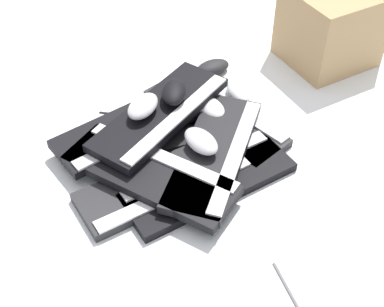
{
  "coord_description": "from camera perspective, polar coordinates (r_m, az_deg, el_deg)",
  "views": [
    {
      "loc": [
        -0.79,
        -0.65,
        0.99
      ],
      "look_at": [
        -0.07,
        0.0,
        0.04
      ],
      "focal_mm": 50.0,
      "sensor_mm": 36.0,
      "label": 1
    }
  ],
  "objects": [
    {
      "name": "cable_1",
      "position": [
        1.42,
        -2.4,
        0.15
      ],
      "size": [
        0.33,
        0.43,
        0.01
      ],
      "color": "black",
      "rests_on": "ground"
    },
    {
      "name": "mouse_4",
      "position": [
        1.69,
        2.23,
        9.16
      ],
      "size": [
        0.13,
        0.1,
        0.04
      ],
      "primitive_type": "ellipsoid",
      "rotation": [
        0.0,
        0.0,
        5.96
      ],
      "color": "black",
      "rests_on": "ground"
    },
    {
      "name": "ground_plane",
      "position": [
        1.42,
        1.99,
        0.11
      ],
      "size": [
        3.2,
        3.2,
        0.0
      ],
      "primitive_type": "plane",
      "color": "silver"
    },
    {
      "name": "keyboard_2",
      "position": [
        1.33,
        -2.89,
        -3.09
      ],
      "size": [
        0.46,
        0.27,
        0.03
      ],
      "color": "#232326",
      "rests_on": "ground"
    },
    {
      "name": "keyboard_1",
      "position": [
        1.46,
        -3.08,
        2.28
      ],
      "size": [
        0.46,
        0.35,
        0.03
      ],
      "color": "black",
      "rests_on": "ground"
    },
    {
      "name": "mouse_5",
      "position": [
        1.6,
        5.01,
        6.64
      ],
      "size": [
        0.11,
        0.13,
        0.04
      ],
      "primitive_type": "ellipsoid",
      "rotation": [
        0.0,
        0.0,
        4.18
      ],
      "color": "silver",
      "rests_on": "ground"
    },
    {
      "name": "mouse_1",
      "position": [
        1.44,
        -1.97,
        6.59
      ],
      "size": [
        0.13,
        0.12,
        0.04
      ],
      "primitive_type": "ellipsoid",
      "rotation": [
        0.0,
        0.0,
        3.83
      ],
      "color": "black",
      "rests_on": "keyboard_6"
    },
    {
      "name": "keyboard_6",
      "position": [
        1.43,
        -3.3,
        4.3
      ],
      "size": [
        0.46,
        0.2,
        0.03
      ],
      "color": "black",
      "rests_on": "keyboard_5"
    },
    {
      "name": "keyboard_5",
      "position": [
        1.44,
        -6.11,
        2.98
      ],
      "size": [
        0.46,
        0.23,
        0.03
      ],
      "color": "black",
      "rests_on": "keyboard_1"
    },
    {
      "name": "mouse_3",
      "position": [
        1.4,
        -5.25,
        5.05
      ],
      "size": [
        0.12,
        0.09,
        0.04
      ],
      "primitive_type": "ellipsoid",
      "rotation": [
        0.0,
        0.0,
        0.28
      ],
      "color": "#B7B7BC",
      "rests_on": "keyboard_6"
    },
    {
      "name": "keyboard_3",
      "position": [
        1.33,
        1.75,
        -2.99
      ],
      "size": [
        0.46,
        0.27,
        0.03
      ],
      "color": "black",
      "rests_on": "ground"
    },
    {
      "name": "keyboard_7",
      "position": [
        1.36,
        2.49,
        0.03
      ],
      "size": [
        0.46,
        0.32,
        0.03
      ],
      "color": "black",
      "rests_on": "keyboard_3"
    },
    {
      "name": "mouse_0",
      "position": [
        1.34,
        0.97,
        1.34
      ],
      "size": [
        0.09,
        0.12,
        0.04
      ],
      "primitive_type": "ellipsoid",
      "rotation": [
        0.0,
        0.0,
        1.35
      ],
      "color": "#B7B7BC",
      "rests_on": "keyboard_7"
    },
    {
      "name": "cardboard_box",
      "position": [
        1.76,
        14.58,
        13.04
      ],
      "size": [
        0.32,
        0.31,
        0.24
      ],
      "primitive_type": "cube",
      "rotation": [
        0.0,
        0.0,
        4.38
      ],
      "color": "tan",
      "rests_on": "ground"
    },
    {
      "name": "mouse_2",
      "position": [
        1.49,
        1.91,
        4.96
      ],
      "size": [
        0.09,
        0.12,
        0.04
      ],
      "primitive_type": "ellipsoid",
      "rotation": [
        0.0,
        0.0,
        4.48
      ],
      "color": "silver",
      "rests_on": "keyboard_0"
    },
    {
      "name": "keyboard_0",
      "position": [
        1.51,
        2.49,
        3.93
      ],
      "size": [
        0.18,
        0.45,
        0.03
      ],
      "color": "#232326",
      "rests_on": "ground"
    },
    {
      "name": "keyboard_4",
      "position": [
        1.31,
        -4.46,
        -2.17
      ],
      "size": [
        0.23,
        0.46,
        0.03
      ],
      "color": "black",
      "rests_on": "keyboard_2"
    }
  ]
}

